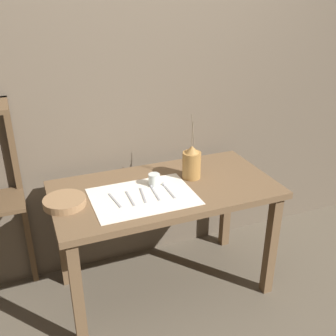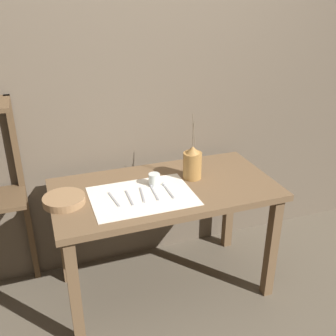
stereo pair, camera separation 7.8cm
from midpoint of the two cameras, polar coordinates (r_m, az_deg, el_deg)
ground_plane at (r=2.77m, az=0.41°, el=-16.69°), size 12.00×12.00×0.00m
stone_wall_back at (r=2.59m, az=-3.01°, el=10.53°), size 7.00×0.06×2.40m
wooden_table at (r=2.39m, az=0.46°, el=-4.92°), size 1.33×0.69×0.75m
linen_cloth at (r=2.24m, az=-2.75°, el=-4.08°), size 0.58×0.42×0.00m
pitcher_with_flowers at (r=2.41m, az=4.48°, el=0.65°), size 0.11×0.11×0.40m
wooden_bowl at (r=2.22m, az=-13.88°, el=-4.54°), size 0.23×0.23×0.04m
glass_tumbler_near at (r=2.34m, az=-1.06°, el=-1.66°), size 0.07×0.07×0.07m
fork_outer at (r=2.21m, az=-6.87°, el=-4.54°), size 0.03×0.18×0.00m
fork_inner at (r=2.22m, az=-4.63°, el=-4.33°), size 0.02×0.18×0.00m
knife_center at (r=2.25m, az=-2.76°, el=-3.90°), size 0.04×0.18×0.00m
spoon_inner at (r=2.31m, az=-1.31°, el=-2.99°), size 0.03×0.19×0.02m
spoon_outer at (r=2.32m, az=0.53°, el=-2.77°), size 0.02×0.19×0.02m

